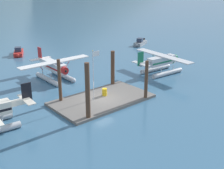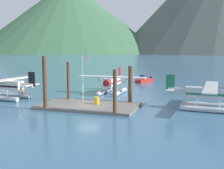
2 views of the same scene
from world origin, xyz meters
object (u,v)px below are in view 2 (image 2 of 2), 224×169
object	(u,v)px
flagpole	(84,73)
seaplane_cream_port_fwd	(7,88)
boat_red_open_north	(144,80)
seaplane_silver_stbd_fwd	(208,96)
fuel_drum	(97,101)
mooring_buoy	(22,91)
seaplane_white_bow_centre	(112,84)

from	to	relation	value
flagpole	seaplane_cream_port_fwd	distance (m)	12.16
flagpole	boat_red_open_north	bearing A→B (deg)	84.90
seaplane_cream_port_fwd	seaplane_silver_stbd_fwd	world-z (taller)	same
boat_red_open_north	fuel_drum	bearing A→B (deg)	-91.66
mooring_buoy	seaplane_white_bow_centre	distance (m)	14.23
fuel_drum	boat_red_open_north	size ratio (longest dim) A/B	0.20
seaplane_cream_port_fwd	seaplane_silver_stbd_fwd	xyz separation A→B (m)	(25.89, 0.86, 0.00)
seaplane_cream_port_fwd	flagpole	bearing A→B (deg)	-5.97
fuel_drum	seaplane_cream_port_fwd	bearing A→B (deg)	175.32
seaplane_cream_port_fwd	boat_red_open_north	world-z (taller)	seaplane_cream_port_fwd
fuel_drum	seaplane_silver_stbd_fwd	bearing A→B (deg)	8.94
seaplane_cream_port_fwd	seaplane_silver_stbd_fwd	size ratio (longest dim) A/B	1.00
fuel_drum	seaplane_cream_port_fwd	distance (m)	13.52
boat_red_open_north	seaplane_cream_port_fwd	bearing A→B (deg)	-119.77
flagpole	fuel_drum	size ratio (longest dim) A/B	6.58
seaplane_silver_stbd_fwd	boat_red_open_north	bearing A→B (deg)	116.00
seaplane_white_bow_centre	seaplane_silver_stbd_fwd	world-z (taller)	same
seaplane_cream_port_fwd	seaplane_silver_stbd_fwd	distance (m)	25.90
seaplane_white_bow_centre	seaplane_cream_port_fwd	bearing A→B (deg)	-145.38
fuel_drum	seaplane_white_bow_centre	size ratio (longest dim) A/B	0.08
seaplane_cream_port_fwd	boat_red_open_north	xyz separation A→B (m)	(14.20, 24.83, -1.09)
flagpole	boat_red_open_north	world-z (taller)	flagpole
seaplane_white_bow_centre	boat_red_open_north	world-z (taller)	seaplane_white_bow_centre
mooring_buoy	seaplane_white_bow_centre	world-z (taller)	seaplane_white_bow_centre
flagpole	fuel_drum	xyz separation A→B (m)	(1.58, 0.14, -3.18)
fuel_drum	mooring_buoy	size ratio (longest dim) A/B	1.35
seaplane_white_bow_centre	seaplane_cream_port_fwd	size ratio (longest dim) A/B	0.99
fuel_drum	boat_red_open_north	distance (m)	25.94
flagpole	boat_red_open_north	xyz separation A→B (m)	(2.33, 26.07, -3.43)
mooring_buoy	seaplane_cream_port_fwd	world-z (taller)	seaplane_cream_port_fwd
seaplane_silver_stbd_fwd	flagpole	bearing A→B (deg)	-171.49
mooring_buoy	seaplane_white_bow_centre	size ratio (longest dim) A/B	0.06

